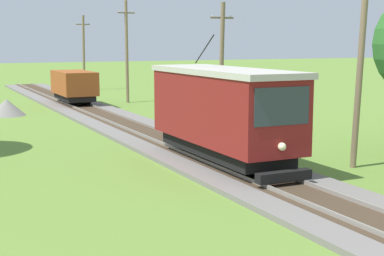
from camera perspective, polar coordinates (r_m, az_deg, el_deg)
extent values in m
cube|color=maroon|center=(22.36, 3.05, 1.99)|extent=(2.50, 8.00, 2.60)
cube|color=#B2ADA3|center=(22.24, 3.08, 5.60)|extent=(2.60, 8.32, 0.22)
cube|color=black|center=(22.59, 3.02, -1.99)|extent=(2.10, 7.04, 0.44)
cube|color=#2D3842|center=(18.89, 8.87, 2.12)|extent=(2.10, 0.03, 1.25)
cube|color=#2D3842|center=(22.94, 5.84, 3.04)|extent=(0.02, 6.72, 1.04)
sphere|color=#F4EAB2|center=(19.05, 8.86, -1.83)|extent=(0.28, 0.28, 0.28)
cylinder|color=black|center=(23.63, 1.23, 7.75)|extent=(0.05, 1.67, 1.19)
cube|color=black|center=(19.13, 9.03, -4.70)|extent=(2.00, 0.36, 0.32)
cylinder|color=black|center=(20.69, 5.98, -3.01)|extent=(1.54, 0.80, 0.80)
cylinder|color=black|center=(24.55, 0.54, -1.13)|extent=(1.54, 0.80, 0.80)
cube|color=#93471E|center=(44.31, -11.54, 4.40)|extent=(2.40, 5.20, 1.70)
cube|color=black|center=(44.40, -11.50, 3.01)|extent=(2.02, 4.78, 0.38)
cylinder|color=black|center=(42.89, -10.99, 2.84)|extent=(1.54, 0.76, 0.76)
cylinder|color=black|center=(45.91, -11.97, 3.17)|extent=(1.54, 0.76, 0.76)
cylinder|color=#7A664C|center=(22.74, 16.26, 6.37)|extent=(0.24, 0.61, 8.24)
cylinder|color=#7A664C|center=(31.84, 2.91, 6.05)|extent=(0.24, 0.54, 6.94)
cube|color=#7A664C|center=(31.84, 2.95, 10.79)|extent=(1.40, 0.10, 0.10)
cylinder|color=silver|center=(31.58, 2.06, 10.99)|extent=(0.08, 0.08, 0.10)
cylinder|color=silver|center=(32.11, 3.83, 10.94)|extent=(0.08, 0.08, 0.10)
cylinder|color=#7A664C|center=(46.31, -6.44, 7.44)|extent=(0.24, 0.35, 8.01)
cube|color=#7A664C|center=(46.35, -6.50, 11.20)|extent=(1.40, 0.10, 0.10)
cylinder|color=silver|center=(46.18, -7.16, 11.33)|extent=(0.08, 0.08, 0.10)
cylinder|color=silver|center=(46.54, -5.85, 11.33)|extent=(0.08, 0.08, 0.10)
cylinder|color=#7A664C|center=(58.81, -10.61, 7.27)|extent=(0.24, 0.54, 7.38)
cube|color=#7A664C|center=(58.82, -10.69, 10.00)|extent=(1.40, 0.10, 0.10)
cylinder|color=silver|center=(58.68, -11.22, 10.08)|extent=(0.08, 0.08, 0.10)
cylinder|color=silver|center=(58.96, -10.17, 10.10)|extent=(0.08, 0.08, 0.10)
cone|color=gray|center=(39.91, -17.78, 1.95)|extent=(2.45, 2.45, 1.10)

